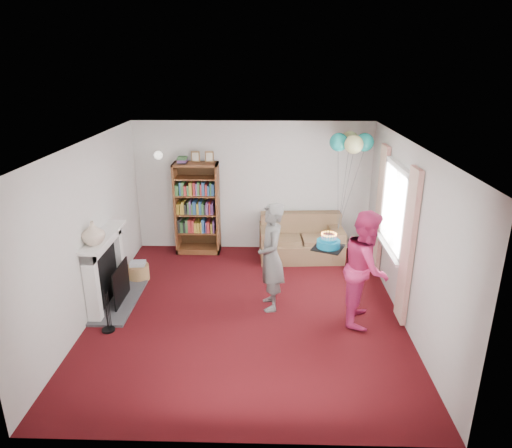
{
  "coord_description": "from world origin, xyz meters",
  "views": [
    {
      "loc": [
        0.31,
        -5.97,
        3.54
      ],
      "look_at": [
        0.12,
        0.6,
        1.17
      ],
      "focal_mm": 32.0,
      "sensor_mm": 36.0,
      "label": 1
    }
  ],
  "objects_px": {
    "person_magenta": "(366,267)",
    "birthday_cake": "(328,244)",
    "sofa": "(301,241)",
    "bookcase": "(197,208)",
    "person_striped": "(271,257)"
  },
  "relations": [
    {
      "from": "sofa",
      "to": "person_striped",
      "type": "distance_m",
      "value": 2.06
    },
    {
      "from": "bookcase",
      "to": "sofa",
      "type": "bearing_deg",
      "value": -6.8
    },
    {
      "from": "sofa",
      "to": "person_magenta",
      "type": "height_order",
      "value": "person_magenta"
    },
    {
      "from": "person_striped",
      "to": "birthday_cake",
      "type": "relative_size",
      "value": 4.18
    },
    {
      "from": "person_magenta",
      "to": "birthday_cake",
      "type": "bearing_deg",
      "value": 89.77
    },
    {
      "from": "person_striped",
      "to": "birthday_cake",
      "type": "bearing_deg",
      "value": 68.22
    },
    {
      "from": "bookcase",
      "to": "person_striped",
      "type": "bearing_deg",
      "value": -56.78
    },
    {
      "from": "person_magenta",
      "to": "sofa",
      "type": "bearing_deg",
      "value": 32.14
    },
    {
      "from": "person_magenta",
      "to": "person_striped",
      "type": "bearing_deg",
      "value": 89.84
    },
    {
      "from": "person_striped",
      "to": "birthday_cake",
      "type": "distance_m",
      "value": 0.87
    },
    {
      "from": "sofa",
      "to": "bookcase",
      "type": "bearing_deg",
      "value": 169.24
    },
    {
      "from": "sofa",
      "to": "birthday_cake",
      "type": "bearing_deg",
      "value": -87.86
    },
    {
      "from": "bookcase",
      "to": "sofa",
      "type": "distance_m",
      "value": 2.07
    },
    {
      "from": "sofa",
      "to": "person_magenta",
      "type": "bearing_deg",
      "value": -75.45
    },
    {
      "from": "bookcase",
      "to": "birthday_cake",
      "type": "xyz_separation_m",
      "value": [
        2.2,
        -2.34,
        0.25
      ]
    }
  ]
}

